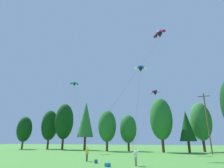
# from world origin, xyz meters

# --- Properties ---
(treeline_tree_a) EXTENTS (4.41, 4.41, 9.67)m
(treeline_tree_a) POSITION_xyz_m (-36.79, 44.83, 5.85)
(treeline_tree_a) COLOR #472D19
(treeline_tree_a) RESTS_ON ground_plane
(treeline_tree_b) EXTENTS (5.00, 5.00, 11.85)m
(treeline_tree_b) POSITION_xyz_m (-30.43, 48.55, 7.17)
(treeline_tree_b) COLOR #472D19
(treeline_tree_b) RESTS_ON ground_plane
(treeline_tree_c) EXTENTS (5.38, 5.38, 13.25)m
(treeline_tree_c) POSITION_xyz_m (-23.89, 46.85, 8.02)
(treeline_tree_c) COLOR #472D19
(treeline_tree_c) RESTS_ON ground_plane
(treeline_tree_d) EXTENTS (4.48, 4.48, 13.11)m
(treeline_tree_d) POSITION_xyz_m (-16.18, 45.96, 8.21)
(treeline_tree_d) COLOR #472D19
(treeline_tree_d) RESTS_ON ground_plane
(treeline_tree_e) EXTENTS (4.47, 4.47, 9.89)m
(treeline_tree_e) POSITION_xyz_m (-8.62, 43.28, 5.99)
(treeline_tree_e) COLOR #472D19
(treeline_tree_e) RESTS_ON ground_plane
(treeline_tree_f) EXTENTS (4.18, 4.18, 8.81)m
(treeline_tree_f) POSITION_xyz_m (-3.73, 45.30, 5.33)
(treeline_tree_f) COLOR #472D19
(treeline_tree_f) RESTS_ON ground_plane
(treeline_tree_g) EXTENTS (5.03, 5.03, 11.96)m
(treeline_tree_g) POSITION_xyz_m (4.68, 43.06, 7.24)
(treeline_tree_g) COLOR #472D19
(treeline_tree_g) RESTS_ON ground_plane
(treeline_tree_h) EXTENTS (3.56, 3.56, 8.89)m
(treeline_tree_h) POSITION_xyz_m (9.97, 44.23, 5.56)
(treeline_tree_h) COLOR #472D19
(treeline_tree_h) RESTS_ON ground_plane
(treeline_tree_i) EXTENTS (4.85, 4.85, 11.29)m
(treeline_tree_i) POSITION_xyz_m (13.29, 48.18, 6.83)
(treeline_tree_i) COLOR #472D19
(treeline_tree_i) RESTS_ON ground_plane
(utility_pole) EXTENTS (2.20, 0.26, 11.63)m
(utility_pole) POSITION_xyz_m (13.71, 39.82, 6.09)
(utility_pole) COLOR brown
(utility_pole) RESTS_ON ground_plane
(kite_flyer_near) EXTENTS (0.53, 0.57, 1.69)m
(kite_flyer_near) POSITION_xyz_m (-2.57, 21.31, 1.00)
(kite_flyer_near) COLOR #4C4C51
(kite_flyer_near) RESTS_ON ground_plane
(kite_flyer_mid) EXTENTS (0.65, 0.67, 1.69)m
(kite_flyer_mid) POSITION_xyz_m (4.12, 19.10, 1.00)
(kite_flyer_mid) COLOR gray
(kite_flyer_mid) RESTS_ON ground_plane
(parafoil_kite_high_magenta) EXTENTS (11.08, 11.94, 21.41)m
(parafoil_kite_high_magenta) POSITION_xyz_m (6.70, 31.97, 22.33)
(parafoil_kite_high_magenta) COLOR #D12893
(parafoil_kite_mid_purple) EXTENTS (2.67, 19.89, 11.31)m
(parafoil_kite_mid_purple) POSITION_xyz_m (4.32, 38.25, 12.31)
(parafoil_kite_mid_purple) COLOR purple
(parafoil_kite_far_teal) EXTENTS (12.99, 16.40, 14.74)m
(parafoil_kite_far_teal) POSITION_xyz_m (-14.84, 36.76, 15.84)
(parafoil_kite_far_teal) COLOR teal
(parafoil_kite_low_blue_white) EXTENTS (2.22, 10.13, 13.21)m
(parafoil_kite_low_blue_white) POSITION_xyz_m (3.31, 28.60, 14.23)
(parafoil_kite_low_blue_white) COLOR blue
(backpack) EXTENTS (0.40, 0.39, 0.40)m
(backpack) POSITION_xyz_m (-0.65, 19.84, 0.20)
(backpack) COLOR #234C89
(backpack) RESTS_ON ground_plane
(picnic_cooler) EXTENTS (0.50, 0.60, 0.34)m
(picnic_cooler) POSITION_xyz_m (1.63, 17.66, 0.17)
(picnic_cooler) COLOR #1E70B7
(picnic_cooler) RESTS_ON ground_plane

